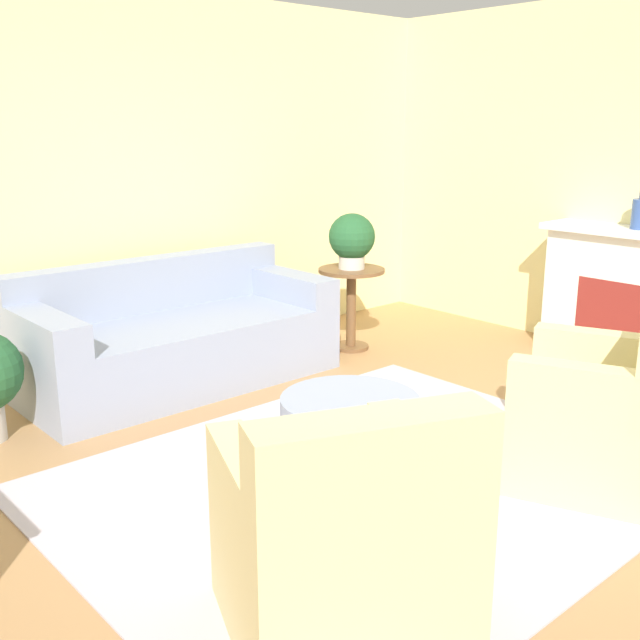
% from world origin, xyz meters
% --- Properties ---
extents(ground_plane, '(16.00, 16.00, 0.00)m').
position_xyz_m(ground_plane, '(0.00, 0.00, 0.00)').
color(ground_plane, '#AD7F51').
extents(wall_back, '(9.39, 0.12, 2.80)m').
position_xyz_m(wall_back, '(0.00, 2.75, 1.40)').
color(wall_back, beige).
rests_on(wall_back, ground_plane).
extents(rug, '(3.08, 2.51, 0.01)m').
position_xyz_m(rug, '(0.00, 0.00, 0.01)').
color(rug, '#BCB2C1').
rests_on(rug, ground_plane).
extents(couch, '(2.21, 0.99, 0.86)m').
position_xyz_m(couch, '(0.10, 2.05, 0.32)').
color(couch, '#8E99B2').
rests_on(couch, ground_plane).
extents(armchair_left, '(1.04, 1.02, 0.94)m').
position_xyz_m(armchair_left, '(-0.92, -0.79, 0.37)').
color(armchair_left, beige).
rests_on(armchair_left, rug).
extents(armchair_right, '(1.04, 1.02, 0.94)m').
position_xyz_m(armchair_right, '(0.92, -0.79, 0.37)').
color(armchair_right, beige).
rests_on(armchair_right, rug).
extents(ottoman_table, '(0.76, 0.76, 0.38)m').
position_xyz_m(ottoman_table, '(0.08, 0.22, 0.26)').
color(ottoman_table, '#8E99B2').
rests_on(ottoman_table, rug).
extents(side_table, '(0.54, 0.54, 0.68)m').
position_xyz_m(side_table, '(1.62, 1.81, 0.46)').
color(side_table, brown).
rests_on(side_table, ground_plane).
extents(fireplace, '(0.44, 1.47, 1.05)m').
position_xyz_m(fireplace, '(3.00, 0.10, 0.55)').
color(fireplace, white).
rests_on(fireplace, ground_plane).
extents(potted_plant_on_side_table, '(0.38, 0.38, 0.45)m').
position_xyz_m(potted_plant_on_side_table, '(1.62, 1.81, 0.92)').
color(potted_plant_on_side_table, beige).
rests_on(potted_plant_on_side_table, side_table).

